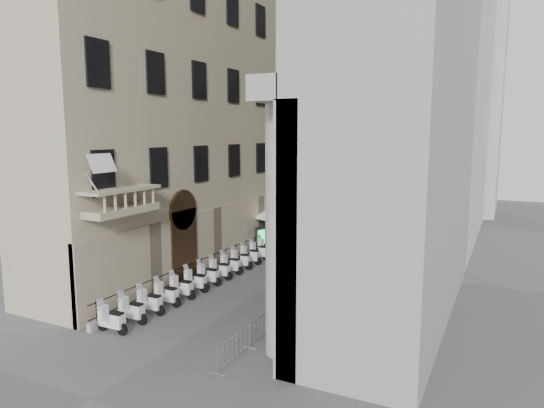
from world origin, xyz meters
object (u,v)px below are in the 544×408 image
(security_tent, at_px, (281,210))
(street_lamp, at_px, (286,175))
(info_kiosk, at_px, (260,240))
(pedestrian_a, at_px, (330,245))
(pedestrian_b, at_px, (375,226))
(scooter_0, at_px, (113,333))

(security_tent, bearing_deg, street_lamp, 98.40)
(info_kiosk, relative_size, pedestrian_a, 1.03)
(info_kiosk, xyz_separation_m, pedestrian_b, (6.07, 9.97, -0.21))
(scooter_0, relative_size, info_kiosk, 0.75)
(street_lamp, bearing_deg, scooter_0, -102.98)
(security_tent, bearing_deg, pedestrian_b, 54.08)
(scooter_0, bearing_deg, pedestrian_b, -11.54)
(scooter_0, distance_m, security_tent, 18.53)
(scooter_0, xyz_separation_m, info_kiosk, (-0.85, 15.88, 1.00))
(pedestrian_b, bearing_deg, info_kiosk, 63.48)
(street_lamp, bearing_deg, pedestrian_b, 32.64)
(info_kiosk, distance_m, pedestrian_b, 11.68)
(street_lamp, height_order, pedestrian_b, street_lamp)
(security_tent, bearing_deg, pedestrian_a, -18.52)
(security_tent, relative_size, info_kiosk, 2.21)
(pedestrian_a, bearing_deg, info_kiosk, -4.69)
(security_tent, height_order, street_lamp, street_lamp)
(scooter_0, xyz_separation_m, pedestrian_a, (4.30, 16.76, 0.96))
(street_lamp, distance_m, pedestrian_a, 7.25)
(scooter_0, distance_m, pedestrian_b, 26.39)
(street_lamp, height_order, info_kiosk, street_lamp)
(security_tent, xyz_separation_m, pedestrian_b, (5.48, 7.56, -2.18))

